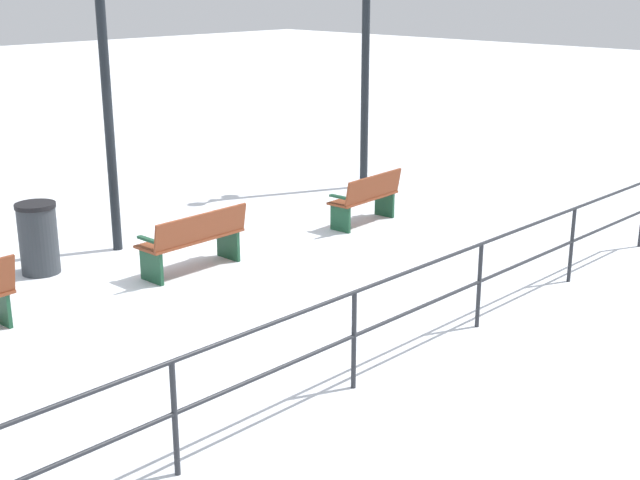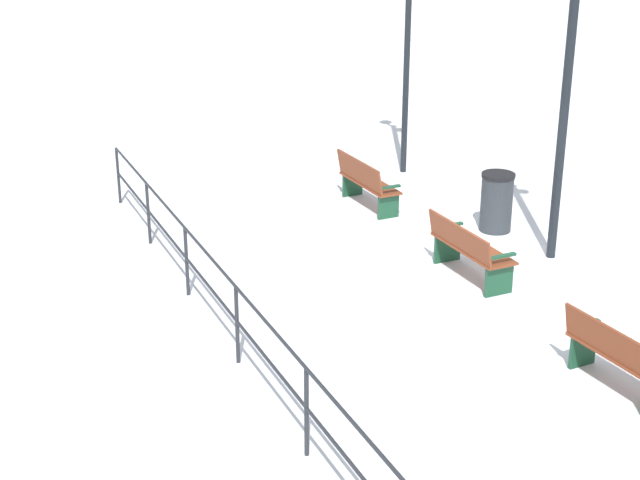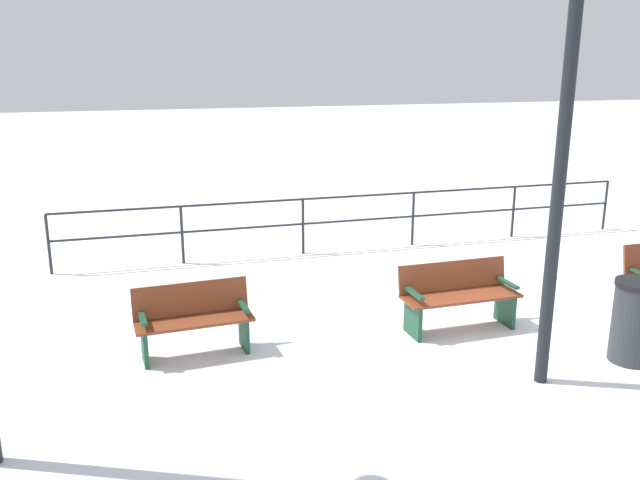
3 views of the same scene
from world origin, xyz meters
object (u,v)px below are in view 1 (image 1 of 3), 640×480
at_px(bench_nearest, 367,197).
at_px(lamppost_middle, 102,34).
at_px(lamppost_near, 366,30).
at_px(trash_bin, 38,238).
at_px(bench_second, 194,239).

height_order(bench_nearest, lamppost_middle, lamppost_middle).
bearing_deg(lamppost_near, trash_bin, 91.29).
xyz_separation_m(lamppost_middle, trash_bin, (-0.15, 1.33, -2.65)).
height_order(bench_nearest, lamppost_near, lamppost_near).
height_order(lamppost_near, lamppost_middle, lamppost_middle).
height_order(lamppost_near, trash_bin, lamppost_near).
bearing_deg(lamppost_middle, trash_bin, 96.65).
relative_size(bench_nearest, bench_second, 0.90).
xyz_separation_m(bench_nearest, bench_second, (0.16, 3.42, 0.01)).
bearing_deg(bench_second, bench_nearest, -94.12).
relative_size(lamppost_near, lamppost_middle, 0.86).
xyz_separation_m(lamppost_near, trash_bin, (-0.15, 6.90, -2.47)).
height_order(bench_nearest, bench_second, bench_second).
height_order(lamppost_middle, trash_bin, lamppost_middle).
bearing_deg(bench_nearest, lamppost_middle, 59.80).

